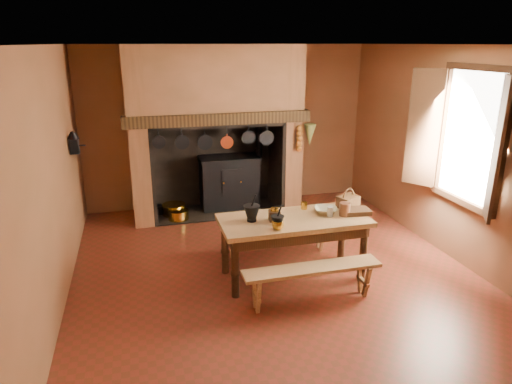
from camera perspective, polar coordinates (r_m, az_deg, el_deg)
The scene contains 28 objects.
floor at distance 6.06m, azimuth 1.93°, elevation -9.56°, with size 5.50×5.50×0.00m, color #5F2116.
ceiling at distance 5.36m, azimuth 2.25°, elevation 17.95°, with size 5.50×5.50×0.00m, color silver.
back_wall at distance 8.16m, azimuth -3.59°, elevation 8.12°, with size 5.00×0.02×2.80m, color #985D3C.
wall_left at distance 5.40m, azimuth -24.21°, elevation 1.30°, with size 0.02×5.50×2.80m, color #985D3C.
wall_right at distance 6.70m, azimuth 23.06°, elevation 4.48°, with size 0.02×5.50×2.80m, color #985D3C.
wall_front at distance 3.19m, azimuth 16.78°, elevation -9.13°, with size 5.00×0.02×2.80m, color #985D3C.
chimney_breast at distance 7.61m, azimuth -5.24°, elevation 10.49°, with size 2.95×0.96×2.80m.
iron_range at distance 8.07m, azimuth -3.33°, elevation 1.33°, with size 1.12×0.55×1.60m.
hearth_pans at distance 7.85m, azimuth -10.16°, elevation -2.43°, with size 0.51×0.62×0.20m.
hanging_pans at distance 7.20m, azimuth -4.75°, elevation 6.41°, with size 1.92×0.29×0.27m.
onion_string at distance 7.53m, azimuth 5.42°, elevation 6.68°, with size 0.12×0.10×0.46m, color #AC5D1F, non-canonical shape.
herb_bunch at distance 7.58m, azimuth 6.72°, elevation 7.11°, with size 0.20×0.20×0.35m, color #5E6B32.
window at distance 6.24m, azimuth 24.49°, elevation 6.21°, with size 0.39×1.75×1.76m.
wall_coffee_mill at distance 6.86m, azimuth -21.82°, elevation 5.92°, with size 0.23×0.16×0.31m.
work_table at distance 5.63m, azimuth 4.73°, elevation -4.45°, with size 1.81×0.81×0.79m.
bench_front at distance 5.23m, azimuth 7.00°, elevation -10.36°, with size 1.58×0.28×0.45m.
bench_back at distance 6.31m, azimuth 2.72°, elevation -5.09°, with size 1.56×0.27×0.44m.
mortar_large at distance 5.43m, azimuth -0.54°, elevation -2.57°, with size 0.20×0.20×0.34m.
mortar_small at distance 5.23m, azimuth 2.71°, elevation -3.70°, with size 0.15×0.15×0.26m.
coffee_grinder at distance 5.46m, azimuth 2.33°, elevation -2.86°, with size 0.18×0.14×0.20m.
brass_mug_a at distance 5.40m, azimuth 2.88°, elevation -3.44°, with size 0.08×0.08×0.10m, color gold.
brass_mug_b at distance 5.88m, azimuth 6.04°, elevation -1.70°, with size 0.08×0.08×0.09m, color gold.
mixing_bowl at distance 5.79m, azimuth 8.70°, elevation -2.24°, with size 0.29×0.29×0.07m, color #B4B18A.
stoneware_crock at distance 5.72m, azimuth 11.04°, elevation -2.13°, with size 0.13×0.13×0.17m, color brown.
glass_jar at distance 5.66m, azimuth 9.24°, elevation -2.43°, with size 0.07×0.07×0.13m, color beige.
wicker_basket at distance 6.02m, azimuth 11.44°, elevation -1.12°, with size 0.32×0.29×0.26m.
wooden_tray at distance 5.84m, azimuth 12.41°, elevation -2.36°, with size 0.33×0.24×0.06m, color #321B0F.
brass_cup at distance 5.22m, azimuth 2.75°, elevation -4.14°, with size 0.14×0.14×0.11m, color gold.
Camera 1 is at (-1.57, -5.13, 2.82)m, focal length 32.00 mm.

